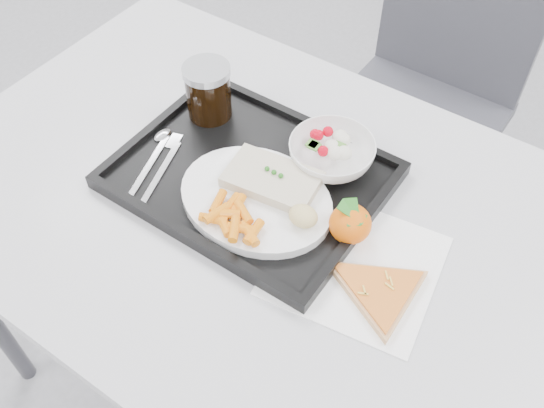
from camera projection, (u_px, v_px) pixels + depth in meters
The scene contains 14 objects.
table at pixel (261, 225), 1.09m from camera, with size 1.20×0.80×0.75m.
chair at pixel (431, 80), 1.59m from camera, with size 0.42×0.42×0.93m.
tray at pixel (250, 177), 1.07m from camera, with size 0.45×0.35×0.03m.
dinner_plate at pixel (256, 199), 1.01m from camera, with size 0.27×0.27×0.02m.
fish_fillet at pixel (272, 179), 1.02m from camera, with size 0.17×0.12×0.03m.
bread_roll at pixel (303, 216), 0.96m from camera, with size 0.05×0.04×0.03m.
salad_bowl at pixel (332, 154), 1.06m from camera, with size 0.15×0.15×0.05m.
cola_glass at pixel (208, 90), 1.12m from camera, with size 0.09×0.09×0.11m.
cutlery at pixel (160, 154), 1.09m from camera, with size 0.11×0.17×0.01m.
napkin at pixel (355, 265), 0.96m from camera, with size 0.28×0.27×0.00m.
tangerine at pixel (350, 224), 0.97m from camera, with size 0.08×0.08×0.07m.
pizza_slice at pixel (379, 291), 0.92m from camera, with size 0.19×0.19×0.02m.
carrot_pile at pixel (232, 218), 0.96m from camera, with size 0.12×0.09×0.02m.
salad_contents at pixel (334, 144), 1.06m from camera, with size 0.09×0.08×0.02m.
Camera 1 is at (0.40, -0.24, 1.55)m, focal length 40.00 mm.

